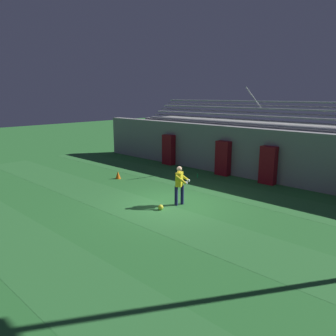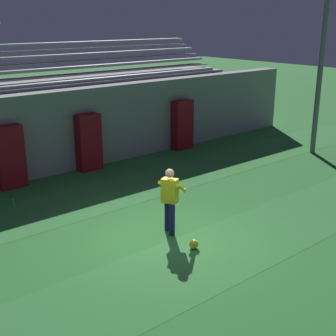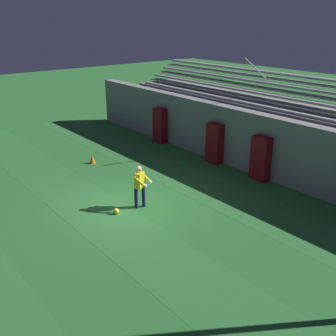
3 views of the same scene
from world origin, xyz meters
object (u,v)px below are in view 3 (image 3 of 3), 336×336
at_px(traffic_cone, 92,159).
at_px(padding_pillar_gate_right, 261,158).
at_px(water_bottle, 182,164).
at_px(padding_pillar_far_left, 160,126).
at_px(padding_pillar_gate_left, 215,143).
at_px(goalkeeper, 140,184).
at_px(soccer_ball, 116,211).

bearing_deg(traffic_cone, padding_pillar_gate_right, 35.91).
bearing_deg(padding_pillar_gate_right, water_bottle, -155.76).
relative_size(padding_pillar_far_left, traffic_cone, 4.72).
height_order(padding_pillar_gate_left, padding_pillar_far_left, same).
distance_m(padding_pillar_gate_right, water_bottle, 3.86).
xyz_separation_m(goalkeeper, soccer_ball, (-0.13, -1.01, -0.84)).
distance_m(padding_pillar_gate_left, padding_pillar_gate_right, 2.80).
xyz_separation_m(padding_pillar_far_left, water_bottle, (3.69, -1.54, -0.87)).
bearing_deg(padding_pillar_gate_left, padding_pillar_gate_right, 0.00).
bearing_deg(goalkeeper, padding_pillar_gate_right, 78.92).
distance_m(goalkeeper, soccer_ball, 1.32).
bearing_deg(padding_pillar_far_left, traffic_cone, -83.00).
distance_m(padding_pillar_far_left, soccer_ball, 8.95).
bearing_deg(goalkeeper, water_bottle, 119.18).
height_order(traffic_cone, water_bottle, traffic_cone).
height_order(goalkeeper, traffic_cone, goalkeeper).
bearing_deg(padding_pillar_gate_right, padding_pillar_gate_left, 180.00).
bearing_deg(goalkeeper, traffic_cone, 170.00).
bearing_deg(traffic_cone, padding_pillar_far_left, 97.00).
bearing_deg(water_bottle, padding_pillar_far_left, 157.29).
xyz_separation_m(padding_pillar_gate_right, soccer_ball, (-1.25, -6.69, -0.88)).
bearing_deg(goalkeeper, padding_pillar_far_left, 136.54).
relative_size(traffic_cone, water_bottle, 1.75).
relative_size(padding_pillar_gate_right, goalkeeper, 1.19).
height_order(padding_pillar_far_left, goalkeeper, padding_pillar_far_left).
relative_size(padding_pillar_gate_right, traffic_cone, 4.72).
relative_size(goalkeeper, soccer_ball, 7.59).
bearing_deg(padding_pillar_gate_left, traffic_cone, -128.28).
height_order(padding_pillar_gate_left, goalkeeper, padding_pillar_gate_left).
relative_size(padding_pillar_far_left, goalkeeper, 1.19).
distance_m(padding_pillar_gate_right, traffic_cone, 8.10).
height_order(padding_pillar_gate_left, water_bottle, padding_pillar_gate_left).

